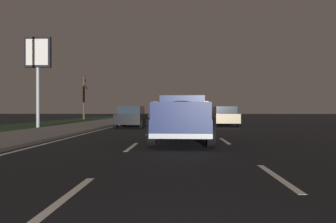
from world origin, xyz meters
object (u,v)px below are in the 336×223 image
(gas_price_sign, at_px, (38,60))
(bare_tree_far, at_px, (84,96))
(sedan_tan, at_px, (224,116))
(pickup_truck, at_px, (182,117))
(sedan_black, at_px, (132,117))

(gas_price_sign, height_order, bare_tree_far, gas_price_sign)
(bare_tree_far, bearing_deg, sedan_tan, -133.90)
(gas_price_sign, bearing_deg, sedan_tan, -77.70)
(pickup_truck, relative_size, bare_tree_far, 0.88)
(pickup_truck, distance_m, gas_price_sign, 14.29)
(sedan_tan, height_order, sedan_black, same)
(sedan_tan, bearing_deg, bare_tree_far, 46.10)
(sedan_tan, bearing_deg, gas_price_sign, 102.30)
(sedan_tan, xyz_separation_m, bare_tree_far, (15.82, 16.44, 2.34))
(pickup_truck, distance_m, sedan_tan, 12.59)
(sedan_black, bearing_deg, gas_price_sign, 96.86)
(pickup_truck, relative_size, sedan_black, 1.24)
(sedan_black, xyz_separation_m, gas_price_sign, (-0.80, 6.68, 4.09))
(bare_tree_far, bearing_deg, gas_price_sign, -171.81)
(sedan_tan, distance_m, gas_price_sign, 14.63)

